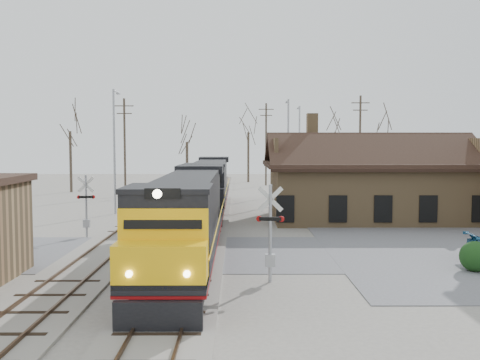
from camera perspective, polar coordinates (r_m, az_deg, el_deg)
The scene contains 21 objects.
ground at distance 27.87m, azimuth -5.13°, elevation -7.78°, with size 140.00×140.00×0.00m, color gray.
road at distance 27.87m, azimuth -5.13°, elevation -7.75°, with size 60.00×9.00×0.03m, color #5B5B60.
track_main at distance 42.62m, azimuth -3.40°, elevation -3.58°, with size 3.40×90.00×0.24m.
track_siding at distance 43.11m, azimuth -9.40°, elevation -3.54°, with size 3.40×90.00×0.24m.
depot at distance 40.48m, azimuth 13.54°, elevation -0.75°, with size 15.20×9.31×7.90m.
locomotive_lead at distance 24.86m, azimuth -5.70°, elevation -3.97°, with size 2.87×19.24×4.27m.
locomotive_trailing at distance 44.21m, azimuth -3.28°, elevation -0.47°, with size 2.87×19.24×4.04m.
crossbuck_near at distance 21.82m, azimuth 3.24°, elevation -6.03°, with size 1.14×0.30×4.00m.
crossbuck_far at distance 33.34m, azimuth -16.08°, elevation -2.88°, with size 1.07×0.28×3.75m.
hedge_a at distance 25.92m, azimuth 23.80°, elevation -7.48°, with size 1.35×1.35×1.35m, color #123411.
streetlight_a at distance 43.61m, azimuth -13.23°, elevation 3.64°, with size 0.25×2.04×9.89m.
streetlight_b at distance 50.46m, azimuth 5.14°, elevation 3.68°, with size 0.25×2.04×9.74m.
streetlight_c at distance 62.03m, azimuth 6.33°, elevation 3.79°, with size 0.25×2.04×9.88m.
utility_pole_a at distance 58.33m, azimuth -12.20°, elevation 3.65°, with size 2.00×0.24×10.38m.
utility_pole_b at distance 71.04m, azimuth 2.79°, elevation 3.99°, with size 2.00×0.24×10.88m.
utility_pole_c at distance 60.82m, azimuth 12.67°, elevation 3.89°, with size 2.00×0.24×10.87m.
tree_a at distance 64.36m, azimuth -17.70°, elevation 6.01°, with size 4.67×4.67×11.44m.
tree_b at distance 62.95m, azimuth -5.69°, elevation 4.93°, with size 3.86×3.86×9.46m.
tree_c at distance 77.14m, azimuth 0.90°, elevation 6.00°, with size 4.80×4.80×11.75m.
tree_d at distance 68.69m, azimuth 9.75°, elevation 5.22°, with size 4.14×4.14×10.14m.
tree_e at distance 64.64m, azimuth 14.72°, elevation 5.19°, with size 4.11×4.11×10.08m.
Camera 1 is at (2.37, -27.19, 5.68)m, focal length 40.00 mm.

